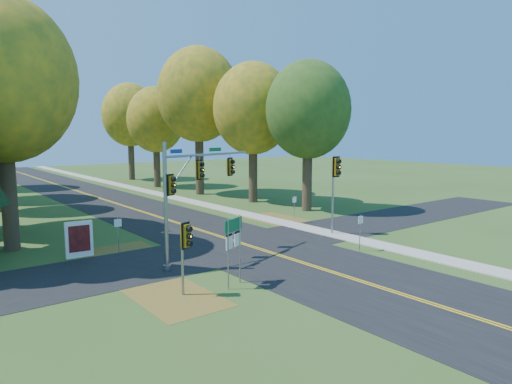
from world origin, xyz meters
TOP-DOWN VIEW (x-y plane):
  - ground at (0.00, 0.00)m, footprint 160.00×160.00m
  - road_main at (0.00, 0.00)m, footprint 8.00×160.00m
  - road_cross at (0.00, 2.00)m, footprint 60.00×6.00m
  - centerline_left at (-0.10, 0.00)m, footprint 0.10×160.00m
  - centerline_right at (0.10, 0.00)m, footprint 0.10×160.00m
  - sidewalk_east at (6.20, 0.00)m, footprint 1.60×160.00m
  - leaf_patch_w_near at (-6.50, 4.00)m, footprint 4.00×6.00m
  - leaf_patch_e at (6.80, 6.00)m, footprint 3.50×8.00m
  - leaf_patch_w_far at (-7.50, -3.00)m, footprint 3.00×5.00m
  - tree_w_a at (-11.13, 9.38)m, footprint 8.00×8.00m
  - tree_e_a at (11.57, 8.77)m, footprint 7.20×7.20m
  - tree_e_b at (10.97, 15.58)m, footprint 7.60×7.60m
  - tree_e_c at (9.88, 23.69)m, footprint 8.80×8.80m
  - tree_e_d at (9.26, 32.87)m, footprint 7.00×7.00m
  - tree_e_e at (10.47, 43.58)m, footprint 7.80×7.80m
  - traffic_mast at (-4.44, 0.86)m, footprint 6.51×2.51m
  - east_signal_pole at (6.25, 0.75)m, footprint 0.60×0.69m
  - ped_signal_pole at (-7.05, -3.30)m, footprint 0.47×0.56m
  - route_sign_cluster at (-4.81, -3.48)m, footprint 1.31×0.63m
  - info_kiosk at (-8.65, 5.42)m, footprint 1.42×0.32m
  - reg_sign_e_north at (6.86, 5.25)m, footprint 0.39×0.08m
  - reg_sign_e_south at (4.20, -3.03)m, footprint 0.40×0.06m
  - reg_sign_w at (-6.81, 4.59)m, footprint 0.39×0.09m

SIDE VIEW (x-z plane):
  - ground at x=0.00m, z-range 0.00..0.00m
  - leaf_patch_w_near at x=-6.50m, z-range 0.00..0.01m
  - leaf_patch_e at x=6.80m, z-range 0.00..0.01m
  - leaf_patch_w_far at x=-7.50m, z-range 0.00..0.01m
  - road_cross at x=0.00m, z-range 0.00..0.02m
  - road_main at x=0.00m, z-range 0.00..0.02m
  - centerline_left at x=-0.10m, z-range 0.02..0.03m
  - centerline_right at x=0.10m, z-range 0.02..0.03m
  - sidewalk_east at x=6.20m, z-range 0.00..0.06m
  - info_kiosk at x=-8.65m, z-range 0.00..1.95m
  - reg_sign_e_north at x=6.86m, z-range 0.37..2.40m
  - reg_sign_w at x=-6.81m, z-range 0.38..2.44m
  - reg_sign_e_south at x=4.20m, z-range 0.38..2.46m
  - route_sign_cluster at x=-4.81m, z-range 0.62..3.68m
  - ped_signal_pole at x=-7.05m, z-range 0.75..3.81m
  - east_signal_pole at x=6.25m, z-range 1.33..6.47m
  - traffic_mast at x=-4.44m, z-range 0.89..7.08m
  - tree_e_d at x=9.26m, z-range 2.08..14.40m
  - tree_e_a at x=11.57m, z-range 2.16..14.90m
  - tree_e_b at x=10.97m, z-range 2.23..15.56m
  - tree_e_e at x=10.47m, z-range 2.32..16.06m
  - tree_w_a at x=-11.13m, z-range 2.41..16.56m
  - tree_e_c at x=9.88m, z-range 2.77..18.56m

